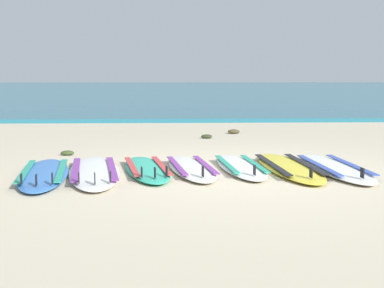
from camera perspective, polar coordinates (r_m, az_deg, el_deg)
ground_plane at (r=6.71m, az=4.58°, el=-3.03°), size 80.00×80.00×0.00m
sea at (r=43.59m, az=-1.32°, el=5.66°), size 80.00×60.00×0.10m
surfboard_0 at (r=6.71m, az=-14.91°, el=-2.95°), size 0.85×2.28×0.18m
surfboard_1 at (r=6.72m, az=-9.98°, el=-2.80°), size 0.91×2.40×0.18m
surfboard_2 at (r=6.84m, az=-4.65°, el=-2.53°), size 0.80×2.05×0.18m
surfboard_3 at (r=6.88m, az=-0.11°, el=-2.45°), size 0.75×2.03×0.18m
surfboard_4 at (r=7.00m, az=4.95°, el=-2.31°), size 0.64×1.99×0.18m
surfboard_5 at (r=7.05m, az=9.81°, el=-2.32°), size 0.71×2.35×0.18m
surfboard_6 at (r=7.12m, az=14.31°, el=-2.35°), size 0.68×2.28×0.18m
seaweed_clump_near_shoreline at (r=10.35m, az=1.51°, el=0.79°), size 0.21×0.17×0.07m
seaweed_clump_mid_sand at (r=8.39m, az=-12.62°, el=-0.89°), size 0.20×0.16×0.07m
seaweed_clump_by_the_boards at (r=11.20m, az=4.29°, el=1.28°), size 0.24×0.19×0.09m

